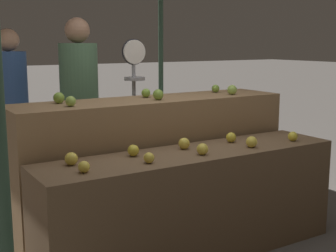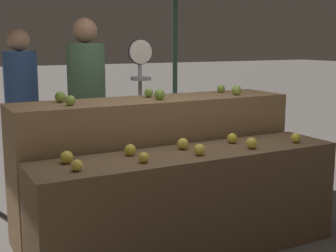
# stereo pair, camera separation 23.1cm
# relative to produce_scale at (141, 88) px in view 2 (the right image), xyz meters

# --- Properties ---
(display_counter_front) EXTENTS (2.37, 0.55, 0.80)m
(display_counter_front) POSITION_rel_produce_scale_xyz_m (-0.17, -1.24, -0.76)
(display_counter_front) COLOR brown
(display_counter_front) RESTS_ON ground_plane
(display_counter_back) EXTENTS (2.37, 0.55, 1.13)m
(display_counter_back) POSITION_rel_produce_scale_xyz_m (-0.17, -0.64, -0.60)
(display_counter_back) COLOR olive
(display_counter_back) RESTS_ON ground_plane
(apple_front_0) EXTENTS (0.07, 0.07, 0.07)m
(apple_front_0) POSITION_rel_produce_scale_xyz_m (-1.06, -1.34, -0.32)
(apple_front_0) COLOR yellow
(apple_front_0) RESTS_ON display_counter_front
(apple_front_1) EXTENTS (0.07, 0.07, 0.07)m
(apple_front_1) POSITION_rel_produce_scale_xyz_m (-0.61, -1.35, -0.32)
(apple_front_1) COLOR yellow
(apple_front_1) RESTS_ON display_counter_front
(apple_front_2) EXTENTS (0.08, 0.08, 0.08)m
(apple_front_2) POSITION_rel_produce_scale_xyz_m (-0.17, -1.35, -0.32)
(apple_front_2) COLOR yellow
(apple_front_2) RESTS_ON display_counter_front
(apple_front_3) EXTENTS (0.09, 0.09, 0.09)m
(apple_front_3) POSITION_rel_produce_scale_xyz_m (0.29, -1.36, -0.32)
(apple_front_3) COLOR yellow
(apple_front_3) RESTS_ON display_counter_front
(apple_front_4) EXTENTS (0.08, 0.08, 0.08)m
(apple_front_4) POSITION_rel_produce_scale_xyz_m (0.74, -1.36, -0.32)
(apple_front_4) COLOR gold
(apple_front_4) RESTS_ON display_counter_front
(apple_front_5) EXTENTS (0.09, 0.09, 0.09)m
(apple_front_5) POSITION_rel_produce_scale_xyz_m (-1.06, -1.13, -0.32)
(apple_front_5) COLOR yellow
(apple_front_5) RESTS_ON display_counter_front
(apple_front_6) EXTENTS (0.08, 0.08, 0.08)m
(apple_front_6) POSITION_rel_produce_scale_xyz_m (-0.60, -1.13, -0.32)
(apple_front_6) COLOR gold
(apple_front_6) RESTS_ON display_counter_front
(apple_front_7) EXTENTS (0.09, 0.09, 0.09)m
(apple_front_7) POSITION_rel_produce_scale_xyz_m (-0.18, -1.13, -0.32)
(apple_front_7) COLOR yellow
(apple_front_7) RESTS_ON display_counter_front
(apple_front_8) EXTENTS (0.08, 0.08, 0.08)m
(apple_front_8) POSITION_rel_produce_scale_xyz_m (0.28, -1.13, -0.32)
(apple_front_8) COLOR gold
(apple_front_8) RESTS_ON display_counter_front
(apple_back_0) EXTENTS (0.08, 0.08, 0.08)m
(apple_back_0) POSITION_rel_produce_scale_xyz_m (-0.91, -0.74, 0.01)
(apple_back_0) COLOR #8EB247
(apple_back_0) RESTS_ON display_counter_back
(apple_back_1) EXTENTS (0.09, 0.09, 0.09)m
(apple_back_1) POSITION_rel_produce_scale_xyz_m (-0.17, -0.74, 0.01)
(apple_back_1) COLOR #7AA338
(apple_back_1) RESTS_ON display_counter_back
(apple_back_2) EXTENTS (0.09, 0.09, 0.09)m
(apple_back_2) POSITION_rel_produce_scale_xyz_m (0.58, -0.76, 0.01)
(apple_back_2) COLOR #8EB247
(apple_back_2) RESTS_ON display_counter_back
(apple_back_3) EXTENTS (0.09, 0.09, 0.09)m
(apple_back_3) POSITION_rel_produce_scale_xyz_m (-0.93, -0.53, 0.01)
(apple_back_3) COLOR #7AA338
(apple_back_3) RESTS_ON display_counter_back
(apple_back_4) EXTENTS (0.08, 0.08, 0.08)m
(apple_back_4) POSITION_rel_produce_scale_xyz_m (-0.17, -0.54, 0.01)
(apple_back_4) COLOR #7AA338
(apple_back_4) RESTS_ON display_counter_back
(apple_back_5) EXTENTS (0.07, 0.07, 0.07)m
(apple_back_5) POSITION_rel_produce_scale_xyz_m (0.58, -0.53, 0.01)
(apple_back_5) COLOR #7AA338
(apple_back_5) RESTS_ON display_counter_back
(produce_scale) EXTENTS (0.24, 0.20, 1.63)m
(produce_scale) POSITION_rel_produce_scale_xyz_m (0.00, 0.00, 0.00)
(produce_scale) COLOR #99999E
(produce_scale) RESTS_ON ground_plane
(person_vendor_at_scale) EXTENTS (0.49, 0.49, 1.83)m
(person_vendor_at_scale) POSITION_rel_produce_scale_xyz_m (-0.43, 0.32, -0.10)
(person_vendor_at_scale) COLOR #2D2D38
(person_vendor_at_scale) RESTS_ON ground_plane
(person_customer_left) EXTENTS (0.41, 0.41, 1.73)m
(person_customer_left) POSITION_rel_produce_scale_xyz_m (-0.95, 0.88, -0.16)
(person_customer_left) COLOR #2D2D38
(person_customer_left) RESTS_ON ground_plane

